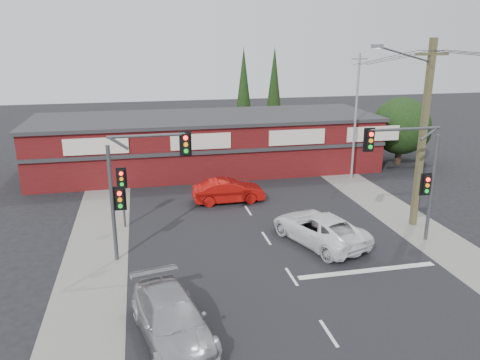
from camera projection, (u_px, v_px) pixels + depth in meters
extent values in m
plane|color=black|center=(283.00, 263.00, 21.59)|extent=(120.00, 120.00, 0.00)
cube|color=black|center=(256.00, 223.00, 26.26)|extent=(14.00, 70.00, 0.01)
cube|color=gray|center=(100.00, 236.00, 24.55)|extent=(3.00, 70.00, 0.02)
cube|color=gray|center=(394.00, 212.00, 27.98)|extent=(3.00, 70.00, 0.02)
cube|color=silver|center=(368.00, 271.00, 20.89)|extent=(6.50, 0.35, 0.01)
imported|color=white|center=(319.00, 228.00, 23.61)|extent=(4.27, 6.08, 1.54)
imported|color=#A4A7A9|center=(172.00, 319.00, 15.98)|extent=(3.14, 5.56, 1.52)
imported|color=#AF0F0A|center=(228.00, 191.00, 29.46)|extent=(4.51, 1.67, 1.47)
cube|color=silver|center=(329.00, 333.00, 16.46)|extent=(0.12, 1.60, 0.01)
cube|color=silver|center=(292.00, 277.00, 20.36)|extent=(0.12, 1.60, 0.01)
cube|color=silver|center=(266.00, 238.00, 24.26)|extent=(0.12, 1.60, 0.01)
cube|color=silver|center=(248.00, 210.00, 28.16)|extent=(0.12, 1.60, 0.01)
cube|color=silver|center=(234.00, 189.00, 32.07)|extent=(0.12, 1.60, 0.01)
cube|color=silver|center=(224.00, 173.00, 35.97)|extent=(0.12, 1.60, 0.01)
cube|color=silver|center=(215.00, 160.00, 39.87)|extent=(0.12, 1.60, 0.01)
cube|color=silver|center=(208.00, 149.00, 43.77)|extent=(0.12, 1.60, 0.01)
cube|color=#4D0F11|center=(207.00, 144.00, 36.70)|extent=(26.00, 8.00, 4.00)
cube|color=#2D2D30|center=(207.00, 117.00, 36.09)|extent=(26.40, 8.40, 0.25)
cube|color=beige|center=(96.00, 146.00, 30.98)|extent=(4.20, 0.12, 1.10)
cube|color=beige|center=(201.00, 141.00, 32.39)|extent=(4.20, 0.12, 1.10)
cube|color=beige|center=(297.00, 137.00, 33.80)|extent=(4.20, 0.12, 1.10)
cube|color=beige|center=(373.00, 134.00, 35.01)|extent=(4.20, 0.12, 1.10)
cube|color=#2D2D30|center=(215.00, 152.00, 32.78)|extent=(26.00, 0.15, 0.25)
cylinder|color=#2D2116|center=(398.00, 154.00, 38.28)|extent=(0.50, 0.50, 1.80)
sphere|color=black|center=(401.00, 126.00, 37.61)|extent=(4.60, 4.60, 4.60)
sphere|color=black|center=(410.00, 131.00, 39.05)|extent=(3.40, 3.40, 3.40)
sphere|color=black|center=(377.00, 134.00, 38.92)|extent=(2.80, 2.80, 2.80)
cylinder|color=#2D2116|center=(244.00, 136.00, 44.45)|extent=(0.24, 0.24, 2.00)
cone|color=black|center=(244.00, 89.00, 43.14)|extent=(1.80, 1.80, 7.50)
cylinder|color=#2D2116|center=(273.00, 131.00, 47.02)|extent=(0.24, 0.24, 2.00)
cone|color=black|center=(274.00, 86.00, 45.71)|extent=(1.80, 1.80, 7.50)
cylinder|color=#47494C|center=(112.00, 205.00, 21.15)|extent=(0.18, 0.18, 5.50)
cylinder|color=#47494C|center=(147.00, 136.00, 20.59)|extent=(3.40, 0.14, 0.14)
cylinder|color=#47494C|center=(119.00, 144.00, 20.43)|extent=(0.82, 0.14, 0.63)
cube|color=black|center=(186.00, 144.00, 21.06)|extent=(0.32, 0.22, 0.95)
cube|color=black|center=(185.00, 144.00, 21.13)|extent=(0.55, 0.04, 1.15)
cylinder|color=#FF0C07|center=(186.00, 138.00, 20.85)|extent=(0.20, 0.06, 0.20)
cylinder|color=orange|center=(186.00, 145.00, 20.94)|extent=(0.20, 0.06, 0.20)
cylinder|color=#0CE526|center=(186.00, 151.00, 21.03)|extent=(0.20, 0.06, 0.20)
cube|color=black|center=(120.00, 199.00, 21.14)|extent=(0.32, 0.22, 0.95)
cube|color=black|center=(120.00, 198.00, 21.21)|extent=(0.55, 0.04, 1.15)
cylinder|color=#FF0C07|center=(119.00, 193.00, 20.94)|extent=(0.20, 0.06, 0.20)
cylinder|color=orange|center=(120.00, 200.00, 21.02)|extent=(0.20, 0.06, 0.20)
cylinder|color=#0CE526|center=(120.00, 206.00, 21.11)|extent=(0.20, 0.06, 0.20)
cylinder|color=#47494C|center=(432.00, 189.00, 23.34)|extent=(0.18, 0.18, 5.50)
cylinder|color=#47494C|center=(405.00, 129.00, 22.07)|extent=(3.60, 0.14, 0.14)
cylinder|color=#47494C|center=(429.00, 134.00, 22.41)|extent=(0.82, 0.14, 0.63)
cube|color=black|center=(370.00, 140.00, 21.84)|extent=(0.32, 0.22, 0.95)
cube|color=black|center=(369.00, 140.00, 21.90)|extent=(0.55, 0.04, 1.15)
cylinder|color=#FF0C07|center=(371.00, 134.00, 21.63)|extent=(0.20, 0.06, 0.20)
cylinder|color=orange|center=(371.00, 141.00, 21.72)|extent=(0.20, 0.06, 0.20)
cylinder|color=#0CE526|center=(370.00, 147.00, 21.80)|extent=(0.20, 0.06, 0.20)
cube|color=black|center=(426.00, 185.00, 23.19)|extent=(0.32, 0.22, 0.95)
cube|color=black|center=(425.00, 184.00, 23.26)|extent=(0.55, 0.04, 1.15)
cylinder|color=#FF0C07|center=(428.00, 180.00, 22.98)|extent=(0.20, 0.06, 0.20)
cylinder|color=orange|center=(427.00, 185.00, 23.07)|extent=(0.20, 0.06, 0.20)
cylinder|color=#0CE526|center=(427.00, 191.00, 23.16)|extent=(0.20, 0.06, 0.20)
cylinder|color=#47494C|center=(123.00, 201.00, 25.31)|extent=(0.12, 0.12, 3.00)
cube|color=black|center=(122.00, 178.00, 24.93)|extent=(0.32, 0.22, 0.95)
cube|color=black|center=(122.00, 178.00, 25.00)|extent=(0.55, 0.04, 1.15)
cylinder|color=#FF0C07|center=(121.00, 174.00, 24.72)|extent=(0.20, 0.06, 0.20)
cylinder|color=orange|center=(121.00, 179.00, 24.81)|extent=(0.20, 0.06, 0.20)
cylinder|color=#0CE526|center=(122.00, 184.00, 24.90)|extent=(0.20, 0.06, 0.20)
cube|color=brown|center=(423.00, 136.00, 24.65)|extent=(0.30, 0.30, 10.00)
cube|color=brown|center=(432.00, 54.00, 23.43)|extent=(1.80, 0.14, 0.14)
cylinder|color=#47494C|center=(405.00, 54.00, 22.97)|extent=(3.23, 0.39, 0.89)
cube|color=slate|center=(377.00, 46.00, 22.39)|extent=(0.55, 0.25, 0.18)
cylinder|color=silver|center=(377.00, 48.00, 22.42)|extent=(0.28, 0.28, 0.05)
cylinder|color=gray|center=(355.00, 118.00, 33.31)|extent=(0.16, 0.16, 9.00)
cube|color=gray|center=(360.00, 59.00, 32.12)|extent=(1.20, 0.10, 0.10)
cylinder|color=black|center=(381.00, 59.00, 27.68)|extent=(0.73, 9.01, 1.22)
cylinder|color=black|center=(390.00, 59.00, 27.80)|extent=(0.52, 9.00, 1.22)
cylinder|color=black|center=(399.00, 58.00, 27.92)|extent=(0.31, 9.00, 1.22)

